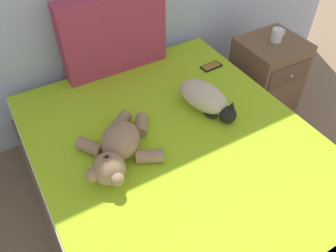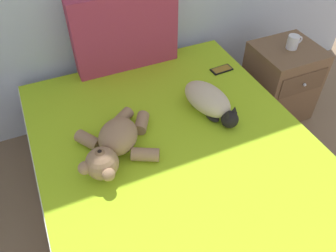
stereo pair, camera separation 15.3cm
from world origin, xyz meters
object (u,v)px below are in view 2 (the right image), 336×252
at_px(patterned_cushion, 125,31).
at_px(mug, 293,42).
at_px(bed, 185,190).
at_px(cat, 209,101).
at_px(nightstand, 280,82).
at_px(teddy_bear, 114,145).
at_px(cell_phone, 222,69).

distance_m(patterned_cushion, mug, 1.16).
relative_size(bed, cat, 4.70).
height_order(cat, mug, mug).
height_order(cat, nightstand, cat).
bearing_deg(nightstand, mug, 8.98).
relative_size(patterned_cushion, mug, 5.76).
height_order(bed, teddy_bear, teddy_bear).
xyz_separation_m(cat, teddy_bear, (-0.62, -0.11, 0.00)).
height_order(patterned_cushion, teddy_bear, patterned_cushion).
relative_size(teddy_bear, nightstand, 0.86).
height_order(cat, cell_phone, cat).
height_order(cat, teddy_bear, teddy_bear).
height_order(patterned_cushion, cat, patterned_cushion).
distance_m(patterned_cushion, nightstand, 1.24).
xyz_separation_m(teddy_bear, nightstand, (1.41, 0.39, -0.29)).
distance_m(bed, cell_phone, 0.89).
bearing_deg(mug, nightstand, -171.02).
relative_size(cat, teddy_bear, 0.89).
xyz_separation_m(bed, patterned_cushion, (0.01, 0.95, 0.52)).
bearing_deg(nightstand, teddy_bear, -164.67).
distance_m(cat, mug, 0.86).
distance_m(cell_phone, mug, 0.55).
distance_m(teddy_bear, mug, 1.48).
xyz_separation_m(teddy_bear, cell_phone, (0.90, 0.44, -0.07)).
relative_size(teddy_bear, mug, 4.14).
relative_size(bed, teddy_bear, 4.18).
bearing_deg(bed, mug, 27.65).
bearing_deg(teddy_bear, cell_phone, 26.11).
bearing_deg(mug, bed, -152.35).
height_order(patterned_cushion, mug, patterned_cushion).
bearing_deg(mug, patterned_cushion, 161.34).
xyz_separation_m(patterned_cushion, teddy_bear, (-0.33, -0.76, -0.19)).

